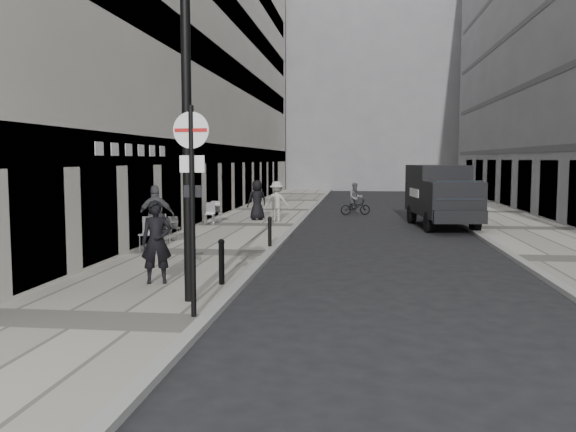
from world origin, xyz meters
name	(u,v)px	position (x,y,z in m)	size (l,w,h in m)	color
ground	(141,392)	(0.00, 0.00, 0.00)	(120.00, 120.00, 0.00)	black
sidewalk	(248,226)	(-2.00, 18.00, 0.06)	(4.00, 60.00, 0.12)	#ACA79B
far_sidewalk	(521,229)	(9.00, 18.00, 0.06)	(4.00, 60.00, 0.12)	#ACA79B
building_left	(194,40)	(-6.00, 24.50, 9.00)	(4.00, 45.00, 18.00)	silver
building_far	(350,78)	(1.50, 56.00, 11.00)	(24.00, 16.00, 22.00)	gray
walking_man	(157,242)	(-1.76, 5.80, 1.03)	(0.66, 0.44, 1.82)	black
sign_post	(192,183)	(-0.20, 3.12, 2.43)	(0.62, 0.10, 3.61)	black
lamppost	(186,91)	(-0.60, 4.25, 4.10)	(0.32, 0.32, 7.15)	black
bollard_near	(222,263)	(-0.34, 5.85, 0.58)	(0.12, 0.12, 0.92)	black
bollard_far	(270,232)	(-0.15, 11.72, 0.56)	(0.12, 0.12, 0.87)	black
panel_van	(441,192)	(5.98, 18.95, 1.45)	(2.62, 5.67, 2.58)	black
cyclist	(355,202)	(2.41, 24.20, 0.64)	(1.60, 0.89, 1.64)	black
pedestrian_a	(156,216)	(-3.60, 11.11, 1.08)	(1.12, 0.47, 1.92)	#4B4C50
pedestrian_b	(277,202)	(-0.95, 19.21, 1.00)	(1.13, 0.65, 1.76)	#ABA49E
pedestrian_c	(257,200)	(-1.93, 19.85, 1.01)	(0.87, 0.57, 1.79)	black
cafe_table_near	(155,231)	(-3.60, 10.98, 0.63)	(0.78, 1.75, 1.00)	#A7A7A9
cafe_table_mid	(169,229)	(-3.60, 12.40, 0.52)	(0.62, 1.40, 0.80)	silver
cafe_table_far	(213,213)	(-3.52, 18.10, 0.59)	(0.72, 1.62, 0.92)	#B0B1B3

